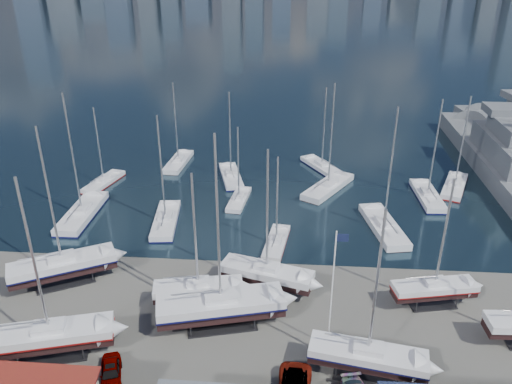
# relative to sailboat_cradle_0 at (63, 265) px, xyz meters

# --- Properties ---
(ground) EXTENTS (1400.00, 1400.00, 0.00)m
(ground) POSITION_rel_sailboat_cradle_0_xyz_m (21.01, -4.59, -2.14)
(ground) COLOR #605E59
(ground) RESTS_ON ground
(water) EXTENTS (1400.00, 600.00, 0.40)m
(water) POSITION_rel_sailboat_cradle_0_xyz_m (21.01, 305.41, -2.29)
(water) COLOR #172734
(water) RESTS_ON ground
(sailboat_cradle_0) EXTENTS (10.97, 7.85, 17.41)m
(sailboat_cradle_0) POSITION_rel_sailboat_cradle_0_xyz_m (0.00, 0.00, 0.00)
(sailboat_cradle_0) COLOR #2D2D33
(sailboat_cradle_0) RESTS_ON ground
(sailboat_cradle_1) EXTENTS (10.96, 5.70, 16.98)m
(sailboat_cradle_1) POSITION_rel_sailboat_cradle_0_xyz_m (3.58, -10.54, -0.02)
(sailboat_cradle_1) COLOR #2D2D33
(sailboat_cradle_1) RESTS_ON ground
(sailboat_cradle_2) EXTENTS (9.02, 4.04, 14.36)m
(sailboat_cradle_2) POSITION_rel_sailboat_cradle_0_xyz_m (14.95, -2.76, -0.15)
(sailboat_cradle_2) COLOR #2D2D33
(sailboat_cradle_2) RESTS_ON ground
(sailboat_cradle_3) EXTENTS (12.35, 6.24, 18.99)m
(sailboat_cradle_3) POSITION_rel_sailboat_cradle_0_xyz_m (17.57, -5.45, 0.08)
(sailboat_cradle_3) COLOR #2D2D33
(sailboat_cradle_3) RESTS_ON ground
(sailboat_cradle_4) EXTENTS (9.93, 5.28, 15.64)m
(sailboat_cradle_4) POSITION_rel_sailboat_cradle_0_xyz_m (21.50, 0.32, -0.09)
(sailboat_cradle_4) COLOR #2D2D33
(sailboat_cradle_4) RESTS_ON ground
(sailboat_cradle_5) EXTENTS (9.91, 4.37, 15.52)m
(sailboat_cradle_5) POSITION_rel_sailboat_cradle_0_xyz_m (30.39, -10.80, -0.10)
(sailboat_cradle_5) COLOR #2D2D33
(sailboat_cradle_5) RESTS_ON ground
(sailboat_cradle_6) EXTENTS (8.68, 4.02, 13.73)m
(sailboat_cradle_6) POSITION_rel_sailboat_cradle_0_xyz_m (38.12, -0.81, -0.19)
(sailboat_cradle_6) COLOR #2D2D33
(sailboat_cradle_6) RESTS_ON ground
(sailboat_moored_0) EXTENTS (3.42, 11.83, 17.64)m
(sailboat_moored_0) POSITION_rel_sailboat_cradle_0_xyz_m (-4.07, 14.70, -1.83)
(sailboat_moored_0) COLOR black
(sailboat_moored_0) RESTS_ON water
(sailboat_moored_1) EXTENTS (4.38, 8.80, 12.67)m
(sailboat_moored_1) POSITION_rel_sailboat_cradle_0_xyz_m (-4.95, 25.20, -1.84)
(sailboat_moored_1) COLOR black
(sailboat_moored_1) RESTS_ON water
(sailboat_moored_2) EXTENTS (3.42, 9.75, 14.45)m
(sailboat_moored_2) POSITION_rel_sailboat_cradle_0_xyz_m (4.67, 34.11, -1.82)
(sailboat_moored_2) COLOR black
(sailboat_moored_2) RESTS_ON water
(sailboat_moored_3) EXTENTS (4.02, 10.49, 15.30)m
(sailboat_moored_3) POSITION_rel_sailboat_cradle_0_xyz_m (7.56, 13.64, -1.84)
(sailboat_moored_3) COLOR black
(sailboat_moored_3) RESTS_ON water
(sailboat_moored_4) EXTENTS (2.97, 7.88, 11.62)m
(sailboat_moored_4) POSITION_rel_sailboat_cradle_0_xyz_m (16.35, 20.76, -1.82)
(sailboat_moored_4) COLOR black
(sailboat_moored_4) RESTS_ON water
(sailboat_moored_5) EXTENTS (5.09, 10.04, 14.46)m
(sailboat_moored_5) POSITION_rel_sailboat_cradle_0_xyz_m (14.22, 28.82, -1.84)
(sailboat_moored_5) COLOR black
(sailboat_moored_5) RESTS_ON water
(sailboat_moored_6) EXTENTS (3.27, 8.24, 11.99)m
(sailboat_moored_6) POSITION_rel_sailboat_cradle_0_xyz_m (22.15, 9.34, -1.83)
(sailboat_moored_6) COLOR black
(sailboat_moored_6) RESTS_ON water
(sailboat_moored_7) EXTENTS (8.42, 11.13, 16.79)m
(sailboat_moored_7) POSITION_rel_sailboat_cradle_0_xyz_m (29.19, 25.81, -1.82)
(sailboat_moored_7) COLOR black
(sailboat_moored_7) RESTS_ON water
(sailboat_moored_8) EXTENTS (7.10, 9.50, 14.15)m
(sailboat_moored_8) POSITION_rel_sailboat_cradle_0_xyz_m (28.60, 33.97, -1.84)
(sailboat_moored_8) COLOR black
(sailboat_moored_8) RESTS_ON water
(sailboat_moored_9) EXTENTS (5.19, 11.56, 16.86)m
(sailboat_moored_9) POSITION_rel_sailboat_cradle_0_xyz_m (35.60, 14.19, -1.82)
(sailboat_moored_9) COLOR black
(sailboat_moored_9) RESTS_ON water
(sailboat_moored_10) EXTENTS (3.26, 10.35, 15.32)m
(sailboat_moored_10) POSITION_rel_sailboat_cradle_0_xyz_m (43.29, 23.91, -1.84)
(sailboat_moored_10) COLOR black
(sailboat_moored_10) RESTS_ON water
(sailboat_moored_11) EXTENTS (6.36, 10.23, 14.84)m
(sailboat_moored_11) POSITION_rel_sailboat_cradle_0_xyz_m (48.14, 27.66, -1.84)
(sailboat_moored_11) COLOR black
(sailboat_moored_11) RESTS_ON water
(naval_ship_east) EXTENTS (9.40, 52.71, 18.73)m
(naval_ship_east) POSITION_rel_sailboat_cradle_0_xyz_m (57.48, 33.27, -0.47)
(naval_ship_east) COLOR #5B5F65
(naval_ship_east) RESTS_ON water
(car_a) EXTENTS (2.92, 4.51, 1.43)m
(car_a) POSITION_rel_sailboat_cradle_0_xyz_m (9.50, -12.84, -1.43)
(car_a) COLOR gray
(car_a) RESTS_ON ground
(flagpole) EXTENTS (1.04, 0.12, 11.77)m
(flagpole) POSITION_rel_sailboat_cradle_0_xyz_m (27.54, -7.51, 4.62)
(flagpole) COLOR white
(flagpole) RESTS_ON ground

